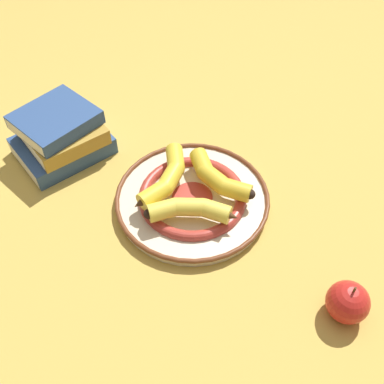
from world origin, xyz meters
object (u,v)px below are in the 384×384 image
at_px(decorative_bowl, 192,199).
at_px(banana_a, 166,178).
at_px(banana_b, 216,176).
at_px(book_stack, 60,135).
at_px(banana_c, 191,209).
at_px(apple, 348,302).

distance_m(decorative_bowl, banana_a, 0.07).
distance_m(banana_b, book_stack, 0.37).
bearing_deg(decorative_bowl, banana_b, -127.57).
bearing_deg(banana_a, banana_b, -65.69).
bearing_deg(banana_a, banana_c, -126.21).
height_order(banana_a, book_stack, book_stack).
relative_size(decorative_bowl, banana_b, 1.89).
height_order(banana_c, apple, apple).
bearing_deg(apple, banana_b, -31.56).
relative_size(decorative_bowl, banana_c, 1.83).
relative_size(banana_a, banana_b, 1.15).
distance_m(decorative_bowl, banana_b, 0.07).
bearing_deg(apple, banana_a, -20.03).
bearing_deg(banana_c, banana_a, -56.47).
height_order(decorative_bowl, banana_c, banana_c).
bearing_deg(decorative_bowl, book_stack, -7.15).
bearing_deg(apple, banana_c, -14.92).
height_order(decorative_bowl, book_stack, book_stack).
bearing_deg(banana_c, banana_b, -118.58).
distance_m(banana_c, apple, 0.33).
relative_size(banana_b, book_stack, 0.69).
relative_size(banana_a, banana_c, 1.11).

